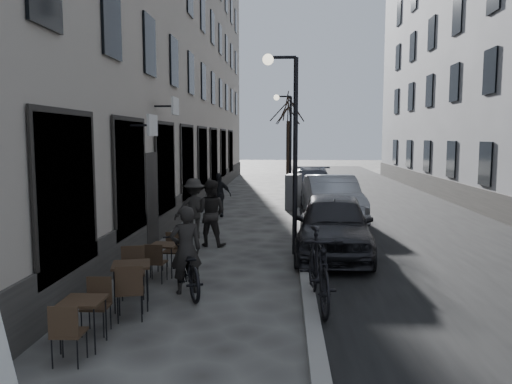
# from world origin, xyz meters

# --- Properties ---
(ground) EXTENTS (120.00, 120.00, 0.00)m
(ground) POSITION_xyz_m (0.00, 0.00, 0.00)
(ground) COLOR #393734
(ground) RESTS_ON ground
(road) EXTENTS (7.30, 60.00, 0.00)m
(road) POSITION_xyz_m (3.85, 16.00, 0.00)
(road) COLOR black
(road) RESTS_ON ground
(kerb) EXTENTS (0.25, 60.00, 0.12)m
(kerb) POSITION_xyz_m (0.20, 16.00, 0.06)
(kerb) COLOR gray
(kerb) RESTS_ON ground
(building_left) EXTENTS (4.00, 35.00, 16.00)m
(building_left) POSITION_xyz_m (-6.00, 16.50, 8.00)
(building_left) COLOR #AA9D8F
(building_left) RESTS_ON ground
(building_right) EXTENTS (4.00, 35.00, 16.00)m
(building_right) POSITION_xyz_m (9.50, 16.50, 8.00)
(building_right) COLOR gray
(building_right) RESTS_ON ground
(streetlamp_near) EXTENTS (0.90, 0.28, 5.09)m
(streetlamp_near) POSITION_xyz_m (-0.17, 6.00, 3.16)
(streetlamp_near) COLOR black
(streetlamp_near) RESTS_ON ground
(streetlamp_far) EXTENTS (0.90, 0.28, 5.09)m
(streetlamp_far) POSITION_xyz_m (-0.17, 18.00, 3.16)
(streetlamp_far) COLOR black
(streetlamp_far) RESTS_ON ground
(tree_near) EXTENTS (2.40, 2.40, 5.70)m
(tree_near) POSITION_xyz_m (-0.10, 21.00, 4.66)
(tree_near) COLOR black
(tree_near) RESTS_ON ground
(tree_far) EXTENTS (2.40, 2.40, 5.70)m
(tree_far) POSITION_xyz_m (-0.10, 27.00, 4.66)
(tree_far) COLOR black
(tree_far) RESTS_ON ground
(bistro_set_a) EXTENTS (0.60, 1.44, 0.84)m
(bistro_set_a) POSITION_xyz_m (-3.13, 0.03, 0.43)
(bistro_set_a) COLOR #2F2114
(bistro_set_a) RESTS_ON ground
(bistro_set_b) EXTENTS (0.84, 1.66, 0.95)m
(bistro_set_b) POSITION_xyz_m (-2.96, 1.74, 0.49)
(bistro_set_b) COLOR #2F2114
(bistro_set_b) RESTS_ON ground
(bistro_set_c) EXTENTS (0.62, 1.42, 0.83)m
(bistro_set_c) POSITION_xyz_m (-2.89, 3.84, 0.42)
(bistro_set_c) COLOR #2F2114
(bistro_set_c) RESTS_ON ground
(utility_cabinet) EXTENTS (0.73, 1.07, 1.47)m
(utility_cabinet) POSITION_xyz_m (0.10, 14.19, 0.73)
(utility_cabinet) COLOR slate
(utility_cabinet) RESTS_ON ground
(bicycle) EXTENTS (1.44, 2.10, 1.05)m
(bicycle) POSITION_xyz_m (-2.16, 2.63, 0.52)
(bicycle) COLOR black
(bicycle) RESTS_ON ground
(cyclist_rider) EXTENTS (0.74, 0.63, 1.71)m
(cyclist_rider) POSITION_xyz_m (-2.16, 2.63, 0.86)
(cyclist_rider) COLOR black
(cyclist_rider) RESTS_ON ground
(pedestrian_near) EXTENTS (1.02, 0.86, 1.85)m
(pedestrian_near) POSITION_xyz_m (-2.32, 6.86, 0.93)
(pedestrian_near) COLOR black
(pedestrian_near) RESTS_ON ground
(pedestrian_mid) EXTENTS (1.32, 1.04, 1.80)m
(pedestrian_mid) POSITION_xyz_m (-2.98, 7.90, 0.90)
(pedestrian_mid) COLOR #2D2A27
(pedestrian_mid) RESTS_ON ground
(pedestrian_far) EXTENTS (0.98, 0.42, 1.67)m
(pedestrian_far) POSITION_xyz_m (-2.79, 12.01, 0.83)
(pedestrian_far) COLOR black
(pedestrian_far) RESTS_ON ground
(car_near) EXTENTS (2.24, 4.80, 1.59)m
(car_near) POSITION_xyz_m (1.00, 5.99, 0.80)
(car_near) COLOR black
(car_near) RESTS_ON ground
(car_mid) EXTENTS (2.05, 5.06, 1.63)m
(car_mid) POSITION_xyz_m (1.43, 11.30, 0.82)
(car_mid) COLOR gray
(car_mid) RESTS_ON ground
(car_far) EXTENTS (2.52, 5.46, 1.55)m
(car_far) POSITION_xyz_m (1.00, 16.94, 0.77)
(car_far) COLOR #36373F
(car_far) RESTS_ON ground
(moped) EXTENTS (0.84, 2.35, 1.39)m
(moped) POSITION_xyz_m (0.35, 2.00, 0.69)
(moped) COLOR black
(moped) RESTS_ON ground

